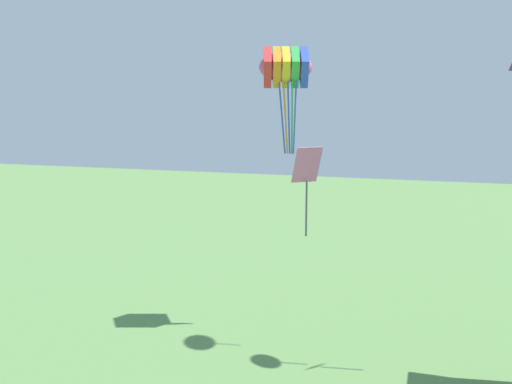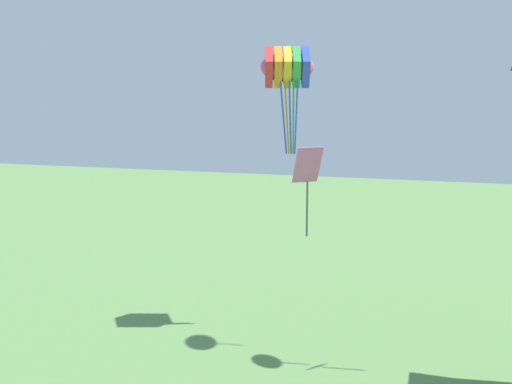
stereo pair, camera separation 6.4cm
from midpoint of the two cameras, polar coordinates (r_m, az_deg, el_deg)
name	(u,v)px [view 2 (the right image)]	position (r m, az deg, el deg)	size (l,w,h in m)	color
kite_rainbow_parafoil	(287,68)	(19.69, 3.23, 12.30)	(2.14, 1.85, 3.63)	#E54C8C
kite_pink_diamond	(308,174)	(14.42, 5.31, 1.81)	(0.78, 0.73, 2.30)	pink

